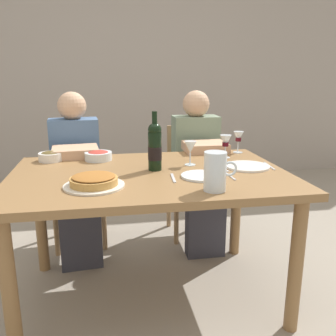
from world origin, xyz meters
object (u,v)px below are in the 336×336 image
object	(u,v)px
wine_glass_left_diner	(190,148)
chair_right	(191,172)
diner_left	(76,171)
dinner_plate_left_setting	(247,166)
olive_bowl	(51,156)
dinner_plate_right_setting	(201,176)
chair_left	(77,178)
water_pitcher	(215,174)
wine_glass_centre	(226,142)
salad_bowl	(98,155)
dining_table	(150,188)
wine_glass_right_diner	(238,138)
diner_right	(199,165)
baked_tart	(94,181)
wine_bottle	(155,146)

from	to	relation	value
wine_glass_left_diner	chair_right	xyz separation A→B (m)	(0.20, 0.77, -0.37)
diner_left	dinner_plate_left_setting	bearing A→B (deg)	142.93
olive_bowl	dinner_plate_right_setting	bearing A→B (deg)	-31.95
wine_glass_left_diner	chair_left	bearing A→B (deg)	133.36
dinner_plate_left_setting	chair_right	xyz separation A→B (m)	(-0.12, 0.88, -0.27)
chair_right	diner_left	bearing A→B (deg)	16.08
water_pitcher	wine_glass_left_diner	xyz separation A→B (m)	(-0.00, 0.49, 0.02)
wine_glass_centre	chair_left	size ratio (longest dim) A/B	0.17
olive_bowl	chair_right	size ratio (longest dim) A/B	0.17
chair_right	wine_glass_left_diner	bearing A→B (deg)	75.99
diner_left	salad_bowl	bearing A→B (deg)	113.66
diner_left	wine_glass_centre	bearing A→B (deg)	153.62
olive_bowl	dining_table	bearing A→B (deg)	-33.29
wine_glass_right_diner	chair_right	world-z (taller)	wine_glass_right_diner
dinner_plate_right_setting	diner_left	size ratio (longest dim) A/B	0.18
diner_right	dinner_plate_right_setting	bearing A→B (deg)	76.42
baked_tart	wine_glass_right_diner	world-z (taller)	wine_glass_right_diner
wine_glass_centre	diner_left	distance (m)	1.06
dinner_plate_left_setting	dinner_plate_right_setting	world-z (taller)	same
wine_glass_centre	wine_glass_right_diner	bearing A→B (deg)	44.57
dining_table	wine_glass_left_diner	size ratio (longest dim) A/B	10.48
dining_table	wine_glass_centre	world-z (taller)	wine_glass_centre
dining_table	diner_right	xyz separation A→B (m)	(0.45, 0.65, -0.05)
dining_table	chair_left	distance (m)	1.00
chair_left	water_pitcher	bearing A→B (deg)	114.82
wine_glass_right_diner	wine_bottle	bearing A→B (deg)	-150.32
water_pitcher	wine_glass_right_diner	world-z (taller)	water_pitcher
dinner_plate_left_setting	chair_right	bearing A→B (deg)	97.49
water_pitcher	olive_bowl	size ratio (longest dim) A/B	1.25
wine_glass_left_diner	diner_right	distance (m)	0.62
dining_table	chair_right	distance (m)	1.01
baked_tart	salad_bowl	size ratio (longest dim) A/B	1.74
wine_glass_left_diner	wine_glass_right_diner	distance (m)	0.49
dinner_plate_right_setting	diner_left	distance (m)	1.05
wine_bottle	dinner_plate_left_setting	size ratio (longest dim) A/B	1.30
wine_bottle	water_pitcher	world-z (taller)	wine_bottle
salad_bowl	diner_right	size ratio (longest dim) A/B	0.14
diner_left	chair_right	bearing A→B (deg)	-169.34
wine_glass_left_diner	dinner_plate_right_setting	xyz separation A→B (m)	(-0.00, -0.26, -0.10)
olive_bowl	dinner_plate_right_setting	distance (m)	0.97
dining_table	wine_bottle	size ratio (longest dim) A/B	4.60
dining_table	diner_left	size ratio (longest dim) A/B	1.29
salad_bowl	wine_glass_right_diner	distance (m)	0.93
wine_glass_centre	chair_left	world-z (taller)	wine_glass_centre
wine_glass_left_diner	diner_left	distance (m)	0.90
dinner_plate_left_setting	diner_left	world-z (taller)	diner_left
salad_bowl	chair_left	bearing A→B (deg)	108.70
salad_bowl	wine_glass_centre	world-z (taller)	wine_glass_centre
wine_glass_right_diner	diner_right	xyz separation A→B (m)	(-0.20, 0.25, -0.25)
dining_table	wine_glass_left_diner	xyz separation A→B (m)	(0.25, 0.12, 0.20)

